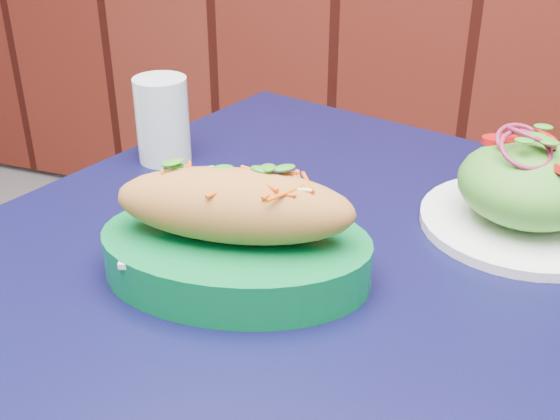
% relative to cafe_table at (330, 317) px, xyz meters
% --- Properties ---
extents(cafe_table, '(0.98, 0.98, 0.75)m').
position_rel_cafe_table_xyz_m(cafe_table, '(0.00, 0.00, 0.00)').
color(cafe_table, black).
rests_on(cafe_table, ground).
extents(banh_mi_basket, '(0.31, 0.23, 0.13)m').
position_rel_cafe_table_xyz_m(banh_mi_basket, '(-0.08, -0.08, 0.14)').
color(banh_mi_basket, '#076D32').
rests_on(banh_mi_basket, cafe_table).
extents(salad_plate, '(0.24, 0.24, 0.12)m').
position_rel_cafe_table_xyz_m(salad_plate, '(0.19, 0.14, 0.14)').
color(salad_plate, white).
rests_on(salad_plate, cafe_table).
extents(water_glass, '(0.07, 0.07, 0.12)m').
position_rel_cafe_table_xyz_m(water_glass, '(-0.30, 0.16, 0.15)').
color(water_glass, silver).
rests_on(water_glass, cafe_table).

